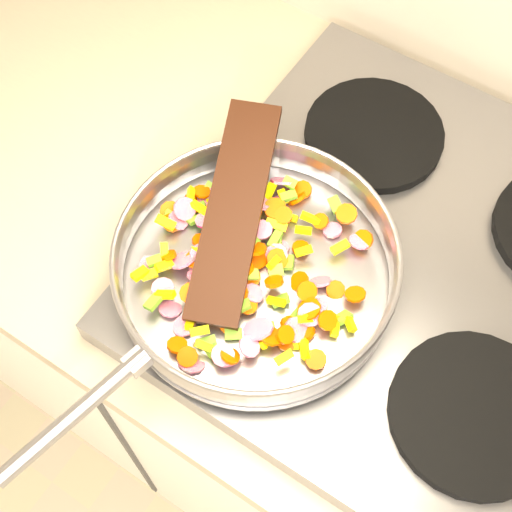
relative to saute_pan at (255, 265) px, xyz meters
The scene contains 7 objects.
cooktop 0.22m from the saute_pan, 42.03° to the left, with size 0.60×0.60×0.04m, color #939399.
grate_fl 0.04m from the saute_pan, 13.77° to the right, with size 0.19×0.19×0.02m, color black.
grate_fr 0.29m from the saute_pan, ahead, with size 0.19×0.19×0.02m, color black.
grate_bl 0.28m from the saute_pan, 87.51° to the left, with size 0.19×0.19×0.02m, color black.
saute_pan is the anchor object (origin of this frame).
vegetable_heap 0.02m from the saute_pan, 165.59° to the left, with size 0.29×0.30×0.05m.
wooden_spatula 0.07m from the saute_pan, 143.99° to the left, with size 0.28×0.06×0.01m, color black.
Camera 1 is at (-0.64, 1.20, 1.72)m, focal length 50.00 mm.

